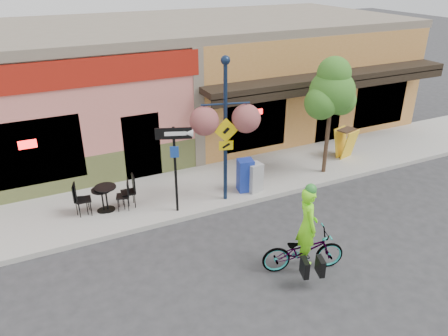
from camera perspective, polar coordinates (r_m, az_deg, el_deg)
name	(u,v)px	position (r m, az deg, el deg)	size (l,w,h in m)	color
ground	(276,208)	(13.06, 6.84, -5.20)	(90.00, 90.00, 0.00)	#2D2D30
sidewalk	(245,178)	(14.53, 2.71, -1.34)	(24.00, 3.00, 0.15)	#9E9B93
curb	(267,197)	(13.42, 5.62, -3.85)	(24.00, 0.12, 0.15)	#A8A59E
building	(183,77)	(18.52, -5.33, 11.72)	(18.20, 8.20, 4.50)	#D47469
bicycle	(303,251)	(10.51, 10.30, -10.58)	(0.68, 1.95, 1.02)	maroon
cyclist_rider	(306,235)	(10.29, 10.72, -8.54)	(0.69, 0.45, 1.89)	#7BFE1A
lamp_post	(225,132)	(12.25, 0.18, 4.72)	(1.36, 0.54, 4.26)	#13213C
one_way_sign	(175,170)	(12.04, -6.35, -0.32)	(0.97, 0.21, 2.53)	black
cafe_set_left	(102,197)	(12.79, -15.63, -3.66)	(1.50, 0.75, 0.90)	black
cafe_set_right	(106,195)	(12.78, -15.15, -3.42)	(1.63, 0.82, 0.98)	black
newspaper_box_blue	(245,175)	(13.41, 2.80, -0.95)	(0.46, 0.41, 1.02)	#19319B
newspaper_box_grey	(254,177)	(13.43, 3.99, -1.21)	(0.43, 0.39, 0.91)	#A4A4A4
street_tree	(329,116)	(14.47, 13.60, 6.57)	(1.53, 1.53, 3.91)	#3D7A26
sandwich_board	(350,145)	(16.21, 16.10, 2.96)	(0.64, 0.47, 1.07)	yellow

